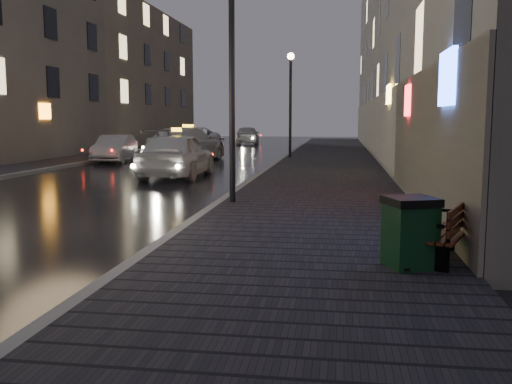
% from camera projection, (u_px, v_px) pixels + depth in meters
% --- Properties ---
extents(ground, '(120.00, 120.00, 0.00)m').
position_uv_depth(ground, '(27.00, 270.00, 8.10)').
color(ground, black).
rests_on(ground, ground).
extents(sidewalk, '(4.60, 58.00, 0.15)m').
position_uv_depth(sidewalk, '(330.00, 160.00, 28.13)').
color(sidewalk, black).
rests_on(sidewalk, ground).
extents(curb, '(0.20, 58.00, 0.15)m').
position_uv_depth(curb, '(281.00, 160.00, 28.48)').
color(curb, slate).
rests_on(curb, ground).
extents(sidewalk_far, '(2.40, 58.00, 0.15)m').
position_uv_depth(sidewalk_far, '(88.00, 158.00, 29.95)').
color(sidewalk_far, black).
rests_on(sidewalk_far, ground).
extents(curb_far, '(0.20, 58.00, 0.15)m').
position_uv_depth(curb_far, '(112.00, 158.00, 29.76)').
color(curb_far, slate).
rests_on(curb_far, ground).
extents(building_near, '(1.80, 50.00, 13.00)m').
position_uv_depth(building_near, '(393.00, 37.00, 30.77)').
color(building_near, '#605B54').
rests_on(building_near, ground).
extents(building_far_c, '(6.00, 22.00, 11.00)m').
position_uv_depth(building_far_c, '(125.00, 78.00, 47.60)').
color(building_far_c, '#6B6051').
rests_on(building_far_c, ground).
extents(lamp_near, '(0.36, 0.36, 5.28)m').
position_uv_depth(lamp_near, '(232.00, 60.00, 13.27)').
color(lamp_near, black).
rests_on(lamp_near, sidewalk).
extents(lamp_far, '(0.36, 0.36, 5.28)m').
position_uv_depth(lamp_far, '(290.00, 92.00, 28.97)').
color(lamp_far, black).
rests_on(lamp_far, sidewalk).
extents(bench, '(1.10, 1.70, 0.82)m').
position_uv_depth(bench, '(448.00, 232.00, 8.02)').
color(bench, black).
rests_on(bench, sidewalk).
extents(trash_bin, '(0.80, 0.80, 0.95)m').
position_uv_depth(trash_bin, '(410.00, 232.00, 7.65)').
color(trash_bin, black).
rests_on(trash_bin, sidewalk).
extents(taxi_near, '(2.05, 4.93, 1.67)m').
position_uv_depth(taxi_near, '(177.00, 155.00, 20.57)').
color(taxi_near, silver).
rests_on(taxi_near, ground).
extents(car_left_mid, '(1.95, 4.18, 1.33)m').
position_uv_depth(car_left_mid, '(115.00, 149.00, 27.99)').
color(car_left_mid, '#99989F').
rests_on(car_left_mid, ground).
extents(taxi_mid, '(3.17, 6.14, 1.70)m').
position_uv_depth(taxi_mid, '(186.00, 144.00, 28.43)').
color(taxi_mid, '#B9B9C0').
rests_on(taxi_mid, ground).
extents(taxi_far, '(2.82, 5.91, 1.63)m').
position_uv_depth(taxi_far, '(191.00, 140.00, 34.66)').
color(taxi_far, silver).
rests_on(taxi_far, ground).
extents(car_far, '(2.29, 4.66, 1.53)m').
position_uv_depth(car_far, '(247.00, 135.00, 46.45)').
color(car_far, '#9A9AA2').
rests_on(car_far, ground).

